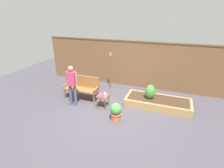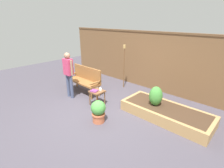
{
  "view_description": "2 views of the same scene",
  "coord_description": "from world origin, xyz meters",
  "px_view_note": "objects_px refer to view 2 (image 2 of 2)",
  "views": [
    {
      "loc": [
        1.94,
        -4.95,
        3.3
      ],
      "look_at": [
        -0.03,
        0.37,
        0.92
      ],
      "focal_mm": 27.41,
      "sensor_mm": 36.0,
      "label": 1
    },
    {
      "loc": [
        3.28,
        -2.97,
        2.55
      ],
      "look_at": [
        -0.23,
        0.78,
        0.58
      ],
      "focal_mm": 27.15,
      "sensor_mm": 36.0,
      "label": 2
    }
  ],
  "objects_px": {
    "book_on_table": "(94,91)",
    "potted_boxwood": "(98,111)",
    "tiki_torch": "(124,59)",
    "shrub_near_bench": "(156,96)",
    "cup_on_table": "(100,89)",
    "side_table": "(97,93)",
    "person_by_bench": "(69,71)",
    "garden_bench": "(85,78)"
  },
  "relations": [
    {
      "from": "garden_bench",
      "to": "book_on_table",
      "type": "bearing_deg",
      "value": -24.4
    },
    {
      "from": "garden_bench",
      "to": "shrub_near_bench",
      "type": "bearing_deg",
      "value": 6.79
    },
    {
      "from": "book_on_table",
      "to": "person_by_bench",
      "type": "height_order",
      "value": "person_by_bench"
    },
    {
      "from": "side_table",
      "to": "cup_on_table",
      "type": "xyz_separation_m",
      "value": [
        0.05,
        0.1,
        0.12
      ]
    },
    {
      "from": "cup_on_table",
      "to": "person_by_bench",
      "type": "distance_m",
      "value": 1.28
    },
    {
      "from": "cup_on_table",
      "to": "person_by_bench",
      "type": "relative_size",
      "value": 0.07
    },
    {
      "from": "potted_boxwood",
      "to": "tiki_torch",
      "type": "distance_m",
      "value": 2.7
    },
    {
      "from": "cup_on_table",
      "to": "shrub_near_bench",
      "type": "xyz_separation_m",
      "value": [
        1.57,
        0.62,
        0.05
      ]
    },
    {
      "from": "potted_boxwood",
      "to": "cup_on_table",
      "type": "bearing_deg",
      "value": 133.42
    },
    {
      "from": "cup_on_table",
      "to": "tiki_torch",
      "type": "height_order",
      "value": "tiki_torch"
    },
    {
      "from": "cup_on_table",
      "to": "shrub_near_bench",
      "type": "bearing_deg",
      "value": 21.62
    },
    {
      "from": "cup_on_table",
      "to": "shrub_near_bench",
      "type": "relative_size",
      "value": 0.21
    },
    {
      "from": "garden_bench",
      "to": "tiki_torch",
      "type": "xyz_separation_m",
      "value": [
        0.75,
        1.31,
        0.61
      ]
    },
    {
      "from": "shrub_near_bench",
      "to": "person_by_bench",
      "type": "bearing_deg",
      "value": -160.49
    },
    {
      "from": "potted_boxwood",
      "to": "tiki_torch",
      "type": "xyz_separation_m",
      "value": [
        -1.07,
        2.34,
        0.82
      ]
    },
    {
      "from": "tiki_torch",
      "to": "potted_boxwood",
      "type": "bearing_deg",
      "value": -65.37
    },
    {
      "from": "garden_bench",
      "to": "person_by_bench",
      "type": "bearing_deg",
      "value": -91.82
    },
    {
      "from": "side_table",
      "to": "book_on_table",
      "type": "distance_m",
      "value": 0.13
    },
    {
      "from": "tiki_torch",
      "to": "person_by_bench",
      "type": "xyz_separation_m",
      "value": [
        -0.77,
        -1.96,
        -0.22
      ]
    },
    {
      "from": "book_on_table",
      "to": "potted_boxwood",
      "type": "height_order",
      "value": "potted_boxwood"
    },
    {
      "from": "book_on_table",
      "to": "shrub_near_bench",
      "type": "distance_m",
      "value": 1.84
    },
    {
      "from": "potted_boxwood",
      "to": "shrub_near_bench",
      "type": "xyz_separation_m",
      "value": [
        0.88,
        1.34,
        0.25
      ]
    },
    {
      "from": "side_table",
      "to": "garden_bench",
      "type": "bearing_deg",
      "value": 159.86
    },
    {
      "from": "book_on_table",
      "to": "potted_boxwood",
      "type": "relative_size",
      "value": 0.34
    },
    {
      "from": "side_table",
      "to": "book_on_table",
      "type": "relative_size",
      "value": 2.29
    },
    {
      "from": "side_table",
      "to": "potted_boxwood",
      "type": "distance_m",
      "value": 0.96
    },
    {
      "from": "book_on_table",
      "to": "tiki_torch",
      "type": "height_order",
      "value": "tiki_torch"
    },
    {
      "from": "garden_bench",
      "to": "shrub_near_bench",
      "type": "xyz_separation_m",
      "value": [
        2.71,
        0.32,
        0.03
      ]
    },
    {
      "from": "side_table",
      "to": "cup_on_table",
      "type": "distance_m",
      "value": 0.17
    },
    {
      "from": "book_on_table",
      "to": "shrub_near_bench",
      "type": "xyz_separation_m",
      "value": [
        1.65,
        0.8,
        0.08
      ]
    },
    {
      "from": "book_on_table",
      "to": "tiki_torch",
      "type": "bearing_deg",
      "value": 83.23
    },
    {
      "from": "cup_on_table",
      "to": "garden_bench",
      "type": "bearing_deg",
      "value": 165.33
    },
    {
      "from": "shrub_near_bench",
      "to": "tiki_torch",
      "type": "distance_m",
      "value": 2.27
    },
    {
      "from": "potted_boxwood",
      "to": "side_table",
      "type": "bearing_deg",
      "value": 139.67
    },
    {
      "from": "cup_on_table",
      "to": "tiki_torch",
      "type": "relative_size",
      "value": 0.07
    },
    {
      "from": "book_on_table",
      "to": "tiki_torch",
      "type": "xyz_separation_m",
      "value": [
        -0.3,
        1.79,
        0.66
      ]
    },
    {
      "from": "garden_bench",
      "to": "side_table",
      "type": "distance_m",
      "value": 1.18
    },
    {
      "from": "shrub_near_bench",
      "to": "cup_on_table",
      "type": "bearing_deg",
      "value": -158.38
    },
    {
      "from": "potted_boxwood",
      "to": "shrub_near_bench",
      "type": "bearing_deg",
      "value": 56.67
    },
    {
      "from": "side_table",
      "to": "person_by_bench",
      "type": "height_order",
      "value": "person_by_bench"
    },
    {
      "from": "cup_on_table",
      "to": "person_by_bench",
      "type": "height_order",
      "value": "person_by_bench"
    },
    {
      "from": "book_on_table",
      "to": "tiki_torch",
      "type": "distance_m",
      "value": 1.93
    }
  ]
}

